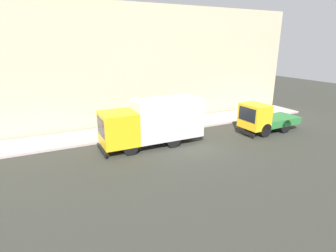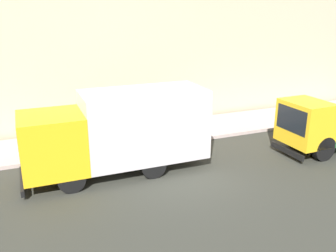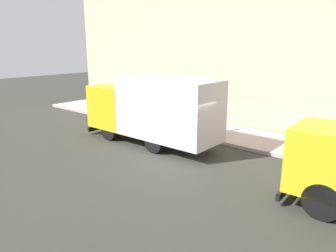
% 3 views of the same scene
% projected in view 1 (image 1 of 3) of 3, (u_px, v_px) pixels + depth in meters
% --- Properties ---
extents(ground, '(80.00, 80.00, 0.00)m').
position_uv_depth(ground, '(190.00, 144.00, 19.47)').
color(ground, '#31322B').
extents(sidewalk, '(3.35, 30.00, 0.17)m').
position_uv_depth(sidewalk, '(162.00, 126.00, 23.47)').
color(sidewalk, '#B19F9B').
rests_on(sidewalk, ground).
extents(building_facade, '(0.50, 30.00, 10.21)m').
position_uv_depth(building_facade, '(152.00, 66.00, 23.86)').
color(building_facade, '#CAB08F').
rests_on(building_facade, ground).
extents(large_utility_truck, '(2.35, 7.28, 3.29)m').
position_uv_depth(large_utility_truck, '(154.00, 121.00, 18.90)').
color(large_utility_truck, yellow).
rests_on(large_utility_truck, ground).
extents(small_flatbed_truck, '(2.27, 5.29, 2.47)m').
position_uv_depth(small_flatbed_truck, '(264.00, 119.00, 21.82)').
color(small_flatbed_truck, yellow).
rests_on(small_flatbed_truck, ground).
extents(pedestrian_walking, '(0.36, 0.36, 1.74)m').
position_uv_depth(pedestrian_walking, '(117.00, 123.00, 20.89)').
color(pedestrian_walking, '#25272B').
rests_on(pedestrian_walking, sidewalk).
extents(traffic_cone_orange, '(0.45, 0.45, 0.65)m').
position_uv_depth(traffic_cone_orange, '(106.00, 135.00, 20.03)').
color(traffic_cone_orange, orange).
rests_on(traffic_cone_orange, sidewalk).
extents(street_sign_post, '(0.44, 0.08, 2.42)m').
position_uv_depth(street_sign_post, '(154.00, 114.00, 21.45)').
color(street_sign_post, '#4C5156').
rests_on(street_sign_post, sidewalk).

